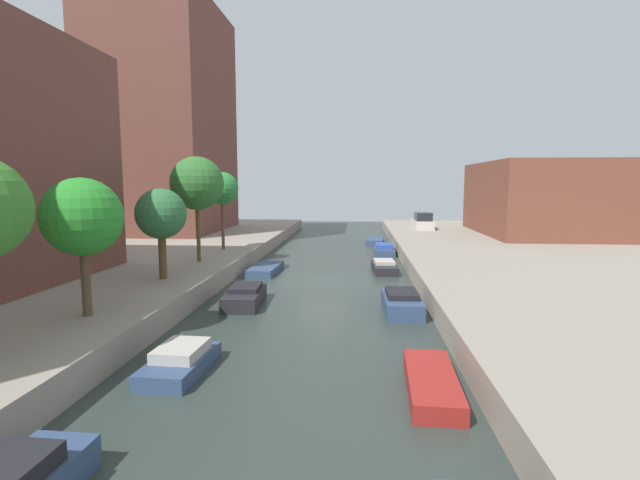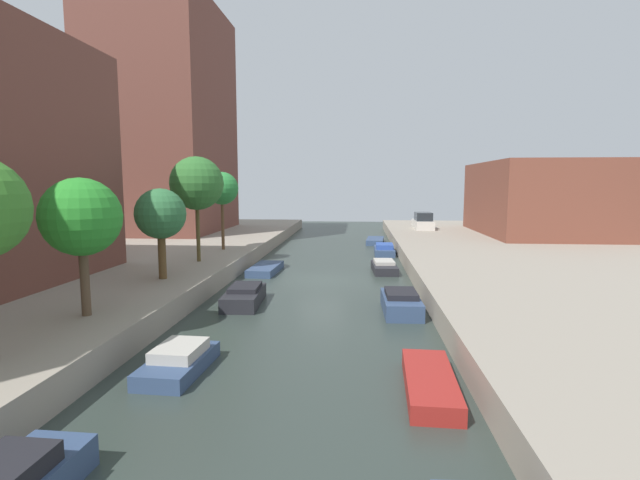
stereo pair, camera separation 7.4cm
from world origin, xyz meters
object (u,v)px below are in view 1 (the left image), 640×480
at_px(moored_boat_left_2, 245,296).
at_px(moored_boat_right_1, 432,383).
at_px(apartment_tower_far, 165,121).
at_px(moored_boat_right_5, 375,241).
at_px(street_tree_1, 82,218).
at_px(moored_boat_left_1, 180,361).
at_px(street_tree_2, 161,215).
at_px(street_tree_3, 197,184).
at_px(moored_boat_right_4, 384,250).
at_px(moored_boat_left_3, 266,269).
at_px(moored_boat_right_3, 384,267).
at_px(moored_boat_right_2, 402,303).
at_px(parked_car, 423,222).
at_px(low_block_right, 540,198).
at_px(street_tree_4, 222,189).

height_order(moored_boat_left_2, moored_boat_right_1, moored_boat_left_2).
xyz_separation_m(apartment_tower_far, moored_boat_right_5, (19.57, -0.39, -11.05)).
height_order(street_tree_1, moored_boat_left_1, street_tree_1).
xyz_separation_m(street_tree_2, street_tree_3, (0.00, 5.01, 1.43)).
xyz_separation_m(street_tree_3, moored_boat_right_5, (10.65, 17.11, -5.20)).
xyz_separation_m(apartment_tower_far, moored_boat_right_4, (20.04, -7.23, -10.92)).
distance_m(street_tree_1, moored_boat_right_5, 30.57).
xyz_separation_m(moored_boat_left_3, moored_boat_right_3, (7.29, 0.84, 0.08)).
xyz_separation_m(apartment_tower_far, street_tree_1, (8.92, -28.75, -6.97)).
bearing_deg(street_tree_3, moored_boat_left_2, -54.33).
relative_size(moored_boat_left_1, moored_boat_right_5, 0.77).
bearing_deg(moored_boat_left_2, street_tree_2, 171.90).
relative_size(moored_boat_right_2, moored_boat_right_5, 0.84).
distance_m(parked_car, moored_boat_left_1, 36.24).
relative_size(apartment_tower_far, street_tree_2, 4.87).
distance_m(street_tree_1, moored_boat_right_2, 12.62).
xyz_separation_m(apartment_tower_far, low_block_right, (34.00, -0.39, -7.12)).
relative_size(moored_boat_left_1, moored_boat_left_2, 0.87).
distance_m(low_block_right, moored_boat_right_2, 27.62).
height_order(street_tree_1, street_tree_4, street_tree_4).
bearing_deg(moored_boat_left_1, moored_boat_left_3, 91.99).
bearing_deg(moored_boat_right_4, parked_car, 68.09).
bearing_deg(street_tree_4, street_tree_3, -90.00).
distance_m(street_tree_1, moored_boat_left_3, 14.40).
bearing_deg(moored_boat_right_5, street_tree_3, -121.89).
distance_m(moored_boat_right_2, moored_boat_right_3, 9.29).
xyz_separation_m(moored_boat_left_3, moored_boat_right_4, (7.68, 8.15, 0.13)).
height_order(low_block_right, street_tree_4, low_block_right).
xyz_separation_m(street_tree_2, moored_boat_right_4, (11.12, 15.28, -3.65)).
xyz_separation_m(apartment_tower_far, street_tree_2, (8.92, -22.51, -7.27)).
xyz_separation_m(apartment_tower_far, moored_boat_right_1, (19.95, -31.57, -11.04)).
bearing_deg(street_tree_3, moored_boat_right_1, -51.92).
height_order(low_block_right, moored_boat_right_5, low_block_right).
distance_m(street_tree_2, moored_boat_right_5, 24.84).
bearing_deg(moored_boat_right_1, moored_boat_right_2, 90.58).
distance_m(moored_boat_right_2, moored_boat_right_4, 16.60).
bearing_deg(parked_car, apartment_tower_far, -171.76).
xyz_separation_m(moored_boat_left_2, moored_boat_right_2, (6.94, -0.75, 0.03)).
distance_m(low_block_right, moored_boat_right_1, 34.43).
height_order(parked_car, moored_boat_right_5, parked_car).
xyz_separation_m(low_block_right, moored_boat_right_2, (-14.13, -23.44, -3.75)).
bearing_deg(moored_boat_right_3, street_tree_3, -164.58).
distance_m(street_tree_2, moored_boat_left_3, 8.77).
xyz_separation_m(moored_boat_left_1, moored_boat_left_3, (-0.54, 15.44, -0.10)).
relative_size(low_block_right, parked_car, 3.46).
bearing_deg(moored_boat_right_5, low_block_right, 0.01).
distance_m(moored_boat_left_1, moored_boat_left_3, 15.45).
distance_m(apartment_tower_far, moored_boat_right_1, 38.94).
xyz_separation_m(low_block_right, street_tree_3, (-25.08, -17.11, 1.27)).
xyz_separation_m(street_tree_3, parked_car, (15.44, 21.03, -3.75)).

